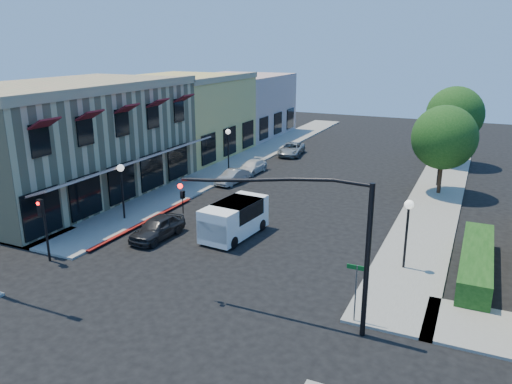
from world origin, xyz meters
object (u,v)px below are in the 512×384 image
at_px(street_tree_b, 455,115).
at_px(parked_car_b, 232,177).
at_px(signal_mast_arm, 312,226).
at_px(secondary_signal, 43,219).
at_px(street_name_sign, 356,284).
at_px(parked_car_a, 157,228).
at_px(parked_car_d, 291,149).
at_px(lamppost_right_near, 408,217).
at_px(parked_car_c, 252,167).
at_px(lamppost_left_near, 121,178).
at_px(lamppost_left_far, 228,139).
at_px(street_tree_a, 444,138).
at_px(lamppost_right_far, 440,152).
at_px(white_van, 234,217).

distance_m(street_tree_b, parked_car_b, 20.74).
bearing_deg(signal_mast_arm, secondary_signal, -179.63).
bearing_deg(street_tree_b, street_name_sign, -92.50).
height_order(parked_car_a, parked_car_d, parked_car_a).
height_order(lamppost_right_near, parked_car_a, lamppost_right_near).
height_order(secondary_signal, parked_car_a, secondary_signal).
bearing_deg(parked_car_c, parked_car_b, -87.01).
xyz_separation_m(lamppost_left_near, parked_car_b, (2.30, 10.25, -2.19)).
bearing_deg(parked_car_a, street_tree_b, 64.66).
bearing_deg(parked_car_d, parked_car_a, -95.44).
xyz_separation_m(lamppost_left_far, lamppost_right_near, (17.00, -14.00, 0.00)).
bearing_deg(street_tree_a, lamppost_left_near, -141.02).
relative_size(lamppost_left_far, lamppost_right_far, 1.00).
bearing_deg(lamppost_right_near, lamppost_left_far, 140.53).
relative_size(lamppost_left_near, lamppost_right_near, 1.00).
xyz_separation_m(lamppost_left_near, parked_car_a, (3.70, -1.65, -2.09)).
distance_m(lamppost_right_far, parked_car_c, 15.02).
xyz_separation_m(lamppost_right_far, parked_car_d, (-14.15, 5.80, -2.13)).
relative_size(street_tree_b, lamppost_left_far, 1.97).
distance_m(parked_car_c, parked_car_d, 7.94).
xyz_separation_m(signal_mast_arm, lamppost_left_near, (-14.36, 6.50, -1.35)).
relative_size(white_van, parked_car_d, 1.08).
height_order(street_tree_b, parked_car_d, street_tree_b).
relative_size(lamppost_right_far, parked_car_d, 0.82).
height_order(street_name_sign, lamppost_left_near, lamppost_left_near).
xyz_separation_m(street_tree_b, secondary_signal, (-16.80, -30.59, -2.23)).
distance_m(lamppost_left_far, parked_car_b, 4.92).
height_order(signal_mast_arm, lamppost_right_near, signal_mast_arm).
bearing_deg(parked_car_a, street_name_sign, -16.04).
bearing_deg(signal_mast_arm, street_tree_a, 81.83).
relative_size(street_name_sign, parked_car_d, 0.57).
distance_m(white_van, parked_car_b, 11.15).
height_order(street_tree_b, signal_mast_arm, street_tree_b).
bearing_deg(lamppost_left_near, parked_car_d, 82.55).
relative_size(street_name_sign, parked_car_a, 0.66).
xyz_separation_m(street_name_sign, parked_car_a, (-12.30, 4.15, -1.05)).
bearing_deg(lamppost_right_far, signal_mast_arm, -96.70).
height_order(lamppost_left_far, parked_car_c, lamppost_left_far).
height_order(signal_mast_arm, lamppost_left_near, signal_mast_arm).
distance_m(lamppost_left_near, parked_car_c, 14.24).
relative_size(secondary_signal, parked_car_d, 0.76).
bearing_deg(parked_car_a, parked_car_b, 99.29).
bearing_deg(secondary_signal, street_name_sign, 2.93).
distance_m(secondary_signal, parked_car_c, 20.63).
distance_m(street_tree_a, secondary_signal, 26.64).
xyz_separation_m(street_name_sign, white_van, (-8.50, 6.20, -0.54)).
xyz_separation_m(signal_mast_arm, lamppost_right_far, (2.64, 22.50, -1.35)).
bearing_deg(lamppost_left_far, parked_car_a, -76.70).
xyz_separation_m(lamppost_left_far, white_van, (7.50, -13.60, -1.58)).
height_order(parked_car_b, parked_car_d, parked_car_d).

